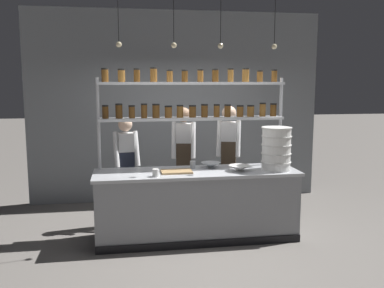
{
  "coord_description": "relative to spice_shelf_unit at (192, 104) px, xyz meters",
  "views": [
    {
      "loc": [
        -0.96,
        -5.44,
        2.09
      ],
      "look_at": [
        -0.03,
        0.2,
        1.25
      ],
      "focal_mm": 40.0,
      "sensor_mm": 36.0,
      "label": 1
    }
  ],
  "objects": [
    {
      "name": "ground_plane",
      "position": [
        0.01,
        -0.33,
        -1.79
      ],
      "size": [
        40.0,
        40.0,
        0.0
      ],
      "primitive_type": "plane",
      "color": "slate"
    },
    {
      "name": "back_wall",
      "position": [
        0.01,
        1.69,
        -0.14
      ],
      "size": [
        5.09,
        0.12,
        3.29
      ],
      "primitive_type": "cube",
      "color": "gray",
      "rests_on": "ground_plane"
    },
    {
      "name": "prep_counter",
      "position": [
        0.01,
        -0.33,
        -1.33
      ],
      "size": [
        2.69,
        0.76,
        0.92
      ],
      "color": "gray",
      "rests_on": "ground_plane"
    },
    {
      "name": "spice_shelf_unit",
      "position": [
        0.0,
        0.0,
        0.0
      ],
      "size": [
        2.58,
        0.28,
        2.28
      ],
      "color": "#B7BABF",
      "rests_on": "ground_plane"
    },
    {
      "name": "chef_left",
      "position": [
        -0.9,
        0.36,
        -0.89
      ],
      "size": [
        0.39,
        0.31,
        1.58
      ],
      "rotation": [
        0.0,
        0.0,
        0.16
      ],
      "color": "black",
      "rests_on": "ground_plane"
    },
    {
      "name": "chef_center",
      "position": [
        -0.04,
        0.5,
        -0.8
      ],
      "size": [
        0.4,
        0.32,
        1.71
      ],
      "rotation": [
        0.0,
        0.0,
        -0.18
      ],
      "color": "black",
      "rests_on": "ground_plane"
    },
    {
      "name": "chef_right",
      "position": [
        0.65,
        0.49,
        -0.79
      ],
      "size": [
        0.42,
        0.35,
        1.73
      ],
      "rotation": [
        0.0,
        0.0,
        -0.31
      ],
      "color": "black",
      "rests_on": "ground_plane"
    },
    {
      "name": "container_stack",
      "position": [
        1.07,
        -0.43,
        -0.58
      ],
      "size": [
        0.4,
        0.4,
        0.57
      ],
      "color": "white",
      "rests_on": "prep_counter"
    },
    {
      "name": "cutting_board",
      "position": [
        -0.27,
        -0.38,
        -0.86
      ],
      "size": [
        0.4,
        0.26,
        0.02
      ],
      "color": "#A88456",
      "rests_on": "prep_counter"
    },
    {
      "name": "prep_bowl_near_left",
      "position": [
        0.24,
        -0.15,
        -0.83
      ],
      "size": [
        0.27,
        0.27,
        0.07
      ],
      "color": "#B2B7BC",
      "rests_on": "prep_counter"
    },
    {
      "name": "prep_bowl_center_front",
      "position": [
        0.56,
        -0.43,
        -0.83
      ],
      "size": [
        0.28,
        0.28,
        0.08
      ],
      "color": "silver",
      "rests_on": "prep_counter"
    },
    {
      "name": "serving_cup_front",
      "position": [
        -0.01,
        -0.14,
        -0.82
      ],
      "size": [
        0.07,
        0.07,
        0.1
      ],
      "color": "#B2B7BC",
      "rests_on": "prep_counter"
    },
    {
      "name": "serving_cup_by_board",
      "position": [
        -0.55,
        -0.58,
        -0.82
      ],
      "size": [
        0.08,
        0.08,
        0.1
      ],
      "color": "silver",
      "rests_on": "prep_counter"
    },
    {
      "name": "pendant_light_row",
      "position": [
        0.02,
        -0.33,
        0.79
      ],
      "size": [
        2.07,
        0.07,
        0.73
      ],
      "color": "black"
    }
  ]
}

